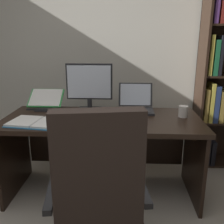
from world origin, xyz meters
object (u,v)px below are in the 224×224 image
laptop (136,105)px  keyboard (84,121)px  monitor (89,88)px  open_binder (37,122)px  computer_mouse (120,121)px  pen (63,114)px  desk (103,136)px  office_chair (98,207)px  notepad (61,115)px  reading_stand_with_book (46,99)px  coffee_mug (183,111)px

laptop → keyboard: (-0.44, -0.39, -0.04)m
monitor → open_binder: size_ratio=0.92×
monitor → computer_mouse: monitor is taller
laptop → open_binder: bearing=-151.9°
keyboard → pen: (-0.22, 0.19, 0.00)m
desk → keyboard: 0.33m
office_chair → notepad: size_ratio=5.16×
reading_stand_with_book → coffee_mug: reading_stand_with_book is taller
laptop → office_chair: bearing=-103.0°
monitor → notepad: monitor is taller
pen → coffee_mug: coffee_mug is taller
office_chair → reading_stand_with_book: 1.36m
notepad → pen: (0.02, 0.00, 0.01)m
laptop → monitor: bearing=-178.8°
computer_mouse → notepad: (-0.54, 0.19, -0.02)m
pen → office_chair: bearing=-65.7°
laptop → pen: size_ratio=2.37×
keyboard → reading_stand_with_book: 0.63m
monitor → coffee_mug: size_ratio=4.50×
desk → pen: size_ratio=12.31×
open_binder → keyboard: bearing=15.5°
computer_mouse → desk: bearing=126.7°
reading_stand_with_book → open_binder: (0.08, -0.49, -0.07)m
desk → pen: pen is taller
keyboard → notepad: 0.30m
reading_stand_with_book → desk: bearing=-20.9°
laptop → keyboard: laptop is taller
desk → keyboard: keyboard is taller
keyboard → coffee_mug: coffee_mug is taller
computer_mouse → pen: size_ratio=0.74×
office_chair → laptop: bearing=68.1°
keyboard → pen: keyboard is taller
computer_mouse → notepad: 0.57m
computer_mouse → coffee_mug: (0.56, 0.21, 0.03)m
laptop → reading_stand_with_book: size_ratio=0.99×
keyboard → computer_mouse: computer_mouse is taller
coffee_mug → open_binder: bearing=-168.2°
monitor → open_binder: bearing=-131.4°
monitor → pen: size_ratio=3.20×
desk → monitor: 0.47m
office_chair → desk: bearing=84.2°
open_binder → reading_stand_with_book: bearing=106.6°
reading_stand_with_book → pen: (0.23, -0.25, -0.07)m
open_binder → laptop: bearing=35.9°
coffee_mug → notepad: bearing=-179.3°
keyboard → notepad: (-0.24, 0.19, -0.01)m
office_chair → reading_stand_with_book: size_ratio=3.25×
office_chair → computer_mouse: size_ratio=10.42×
office_chair → computer_mouse: 0.78m
monitor → keyboard: monitor is taller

